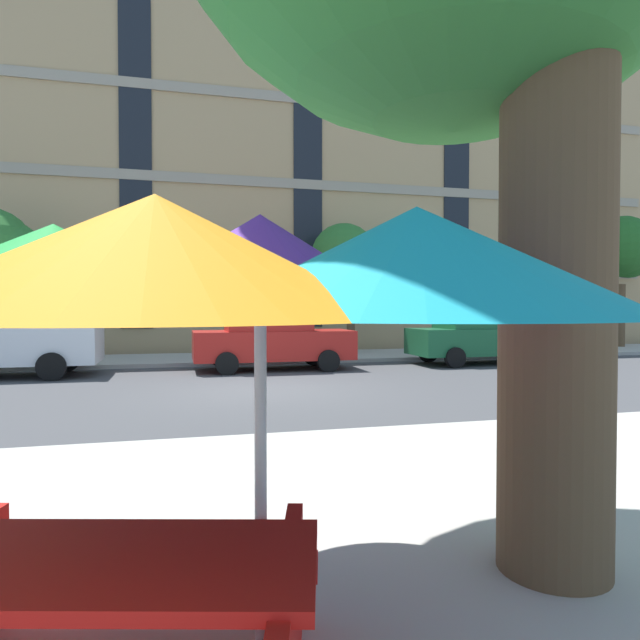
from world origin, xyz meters
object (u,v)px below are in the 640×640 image
at_px(patio_umbrella, 260,272).
at_px(street_tree_middle, 347,256).
at_px(sedan_red, 271,336).
at_px(street_tree_right, 623,250).
at_px(street_tree_left, 3,257).
at_px(picnic_table, 94,626).
at_px(sedan_green, 480,333).

bearing_deg(patio_umbrella, street_tree_middle, 71.39).
xyz_separation_m(sedan_red, street_tree_right, (15.15, 3.61, 3.15)).
height_order(street_tree_left, patio_umbrella, street_tree_left).
distance_m(street_tree_right, picnic_table, 24.79).
distance_m(sedan_green, street_tree_right, 9.87).
xyz_separation_m(street_tree_left, street_tree_middle, (10.81, 0.62, 0.32)).
xyz_separation_m(street_tree_middle, patio_umbrella, (-5.46, -16.22, -1.60)).
relative_size(street_tree_left, street_tree_middle, 0.98).
distance_m(sedan_green, street_tree_left, 14.51).
relative_size(sedan_red, sedan_green, 1.00).
xyz_separation_m(sedan_red, picnic_table, (-2.89, -13.01, -0.46)).
relative_size(street_tree_left, picnic_table, 2.18).
xyz_separation_m(sedan_red, street_tree_left, (-7.51, 2.91, 2.28)).
distance_m(street_tree_left, street_tree_middle, 10.83).
height_order(sedan_red, street_tree_right, street_tree_right).
height_order(street_tree_left, picnic_table, street_tree_left).
bearing_deg(street_tree_left, picnic_table, -73.81).
xyz_separation_m(street_tree_left, patio_umbrella, (5.34, -15.61, -1.28)).
xyz_separation_m(sedan_green, picnic_table, (-9.41, -13.01, -0.46)).
relative_size(sedan_green, street_tree_left, 0.95).
bearing_deg(patio_umbrella, street_tree_left, 108.90).
bearing_deg(picnic_table, street_tree_left, 106.19).
relative_size(sedan_green, street_tree_middle, 0.93).
distance_m(patio_umbrella, picnic_table, 1.66).
bearing_deg(street_tree_right, street_tree_left, -178.22).
distance_m(street_tree_middle, street_tree_right, 11.87).
distance_m(street_tree_middle, patio_umbrella, 17.19).
xyz_separation_m(sedan_green, street_tree_middle, (-3.22, 3.52, 2.60)).
height_order(sedan_red, street_tree_left, street_tree_left).
distance_m(street_tree_left, patio_umbrella, 16.55).
bearing_deg(sedan_red, street_tree_left, 158.86).
relative_size(street_tree_right, picnic_table, 2.56).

